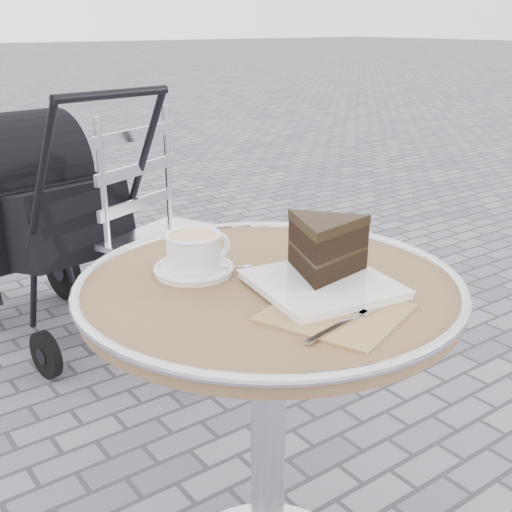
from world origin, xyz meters
TOP-DOWN VIEW (x-y plane):
  - cafe_table at (0.00, 0.00)m, footprint 0.72×0.72m
  - cappuccino_set at (-0.09, 0.12)m, footprint 0.16×0.15m
  - cake_plate_set at (0.07, -0.07)m, footprint 0.32×0.36m
  - bistro_chair at (0.33, 1.07)m, footprint 0.53×0.53m
  - baby_stroller at (0.06, 1.55)m, footprint 0.58×1.01m

SIDE VIEW (x-z plane):
  - baby_stroller at x=0.06m, z-range -0.05..0.94m
  - bistro_chair at x=0.33m, z-range 0.11..1.01m
  - cafe_table at x=0.00m, z-range 0.20..0.94m
  - cappuccino_set at x=-0.09m, z-range 0.73..0.80m
  - cake_plate_set at x=0.07m, z-range 0.73..0.85m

